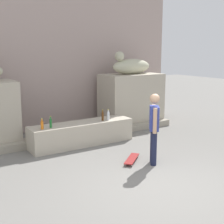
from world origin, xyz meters
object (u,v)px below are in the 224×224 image
(statue_reclining_right, at_px, (131,66))
(bottle_green, at_px, (51,123))
(skateboard, at_px, (132,159))
(bottle_brown, at_px, (103,116))
(bottle_orange, at_px, (42,125))
(bottle_clear, at_px, (108,116))
(skater, at_px, (154,126))

(statue_reclining_right, relative_size, bottle_green, 5.35)
(skateboard, xyz_separation_m, bottle_brown, (0.26, 1.78, 0.71))
(skateboard, bearing_deg, bottle_orange, 91.36)
(skateboard, distance_m, bottle_clear, 1.94)
(skater, relative_size, skateboard, 2.27)
(bottle_brown, xyz_separation_m, bottle_orange, (-1.83, -0.04, -0.02))
(statue_reclining_right, height_order, bottle_green, statue_reclining_right)
(bottle_green, relative_size, bottle_orange, 1.11)
(bottle_brown, bearing_deg, bottle_clear, -8.79)
(skater, bearing_deg, statue_reclining_right, 7.88)
(bottle_brown, xyz_separation_m, bottle_clear, (0.17, -0.03, -0.01))
(skater, distance_m, bottle_green, 2.74)
(bottle_brown, distance_m, bottle_orange, 1.83)
(statue_reclining_right, relative_size, skateboard, 2.24)
(statue_reclining_right, relative_size, bottle_brown, 5.19)
(skater, height_order, bottle_clear, skater)
(bottle_brown, distance_m, bottle_clear, 0.17)
(skater, distance_m, bottle_brown, 2.18)
(bottle_clear, relative_size, bottle_orange, 1.10)
(bottle_clear, bearing_deg, statue_reclining_right, 36.73)
(bottle_clear, height_order, bottle_orange, bottle_clear)
(statue_reclining_right, height_order, skater, statue_reclining_right)
(skater, bearing_deg, bottle_orange, 77.69)
(bottle_clear, bearing_deg, bottle_orange, -179.69)
(bottle_green, bearing_deg, skater, -52.44)
(statue_reclining_right, distance_m, skater, 4.06)
(skateboard, relative_size, bottle_clear, 2.41)
(statue_reclining_right, distance_m, bottle_green, 3.94)
(statue_reclining_right, xyz_separation_m, bottle_brown, (-1.90, -1.27, -1.32))
(skateboard, relative_size, bottle_orange, 2.64)
(skater, xyz_separation_m, bottle_brown, (-0.08, 2.17, -0.15))
(bottle_brown, bearing_deg, skateboard, -98.18)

